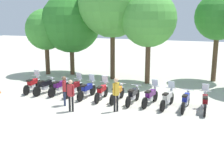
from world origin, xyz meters
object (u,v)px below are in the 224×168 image
(motorcycle_7, at_px, (133,95))
(motorcycle_10, at_px, (186,100))
(tree_0, at_px, (46,30))
(tree_4, at_px, (218,17))
(motorcycle_2, at_px, (60,87))
(person_2, at_px, (71,93))
(motorcycle_4, at_px, (87,90))
(motorcycle_0, at_px, (33,84))
(person_1, at_px, (64,89))
(person_0, at_px, (116,92))
(motorcycle_11, at_px, (205,102))
(motorcycle_6, at_px, (117,93))
(tree_2, at_px, (113,3))
(motorcycle_1, at_px, (45,86))
(motorcycle_9, at_px, (167,98))
(tree_3, at_px, (149,19))
(tree_1, at_px, (71,23))
(motorcycle_8, at_px, (150,96))
(motorcycle_5, at_px, (102,91))
(motorcycle_3, at_px, (74,88))

(motorcycle_7, relative_size, motorcycle_10, 1.00)
(tree_0, distance_m, tree_4, 13.36)
(motorcycle_2, xyz_separation_m, person_2, (2.22, -2.77, 0.50))
(motorcycle_4, bearing_deg, motorcycle_0, 93.24)
(person_1, bearing_deg, person_0, 148.04)
(person_0, bearing_deg, tree_4, -78.03)
(motorcycle_10, xyz_separation_m, motorcycle_11, (0.98, 0.01, 0.01))
(motorcycle_6, xyz_separation_m, tree_2, (-2.31, 5.71, 5.26))
(motorcycle_2, xyz_separation_m, motorcycle_6, (3.92, -0.23, 0.00))
(tree_4, bearing_deg, motorcycle_1, -143.89)
(motorcycle_2, relative_size, motorcycle_7, 0.99)
(motorcycle_9, height_order, tree_0, tree_0)
(motorcycle_7, height_order, tree_3, tree_3)
(motorcycle_0, bearing_deg, tree_1, -3.69)
(motorcycle_6, relative_size, motorcycle_9, 1.00)
(person_0, distance_m, tree_3, 7.71)
(person_2, relative_size, tree_2, 0.20)
(motorcycle_10, relative_size, tree_2, 0.26)
(motorcycle_0, height_order, motorcycle_8, same)
(motorcycle_5, bearing_deg, motorcycle_11, -94.08)
(motorcycle_6, xyz_separation_m, motorcycle_7, (0.98, -0.13, 0.00))
(person_2, xyz_separation_m, tree_2, (-0.61, 8.25, 4.76))
(motorcycle_10, height_order, tree_1, tree_1)
(motorcycle_9, height_order, person_0, person_0)
(person_2, height_order, tree_3, tree_3)
(motorcycle_8, xyz_separation_m, tree_2, (-4.28, 5.73, 5.25))
(motorcycle_0, xyz_separation_m, tree_4, (11.05, 7.26, 4.21))
(motorcycle_10, height_order, person_0, person_0)
(tree_2, bearing_deg, motorcycle_6, -67.97)
(motorcycle_5, distance_m, motorcycle_11, 5.88)
(motorcycle_8, height_order, motorcycle_9, same)
(motorcycle_3, xyz_separation_m, motorcycle_11, (7.84, -0.46, 0.00))
(motorcycle_7, bearing_deg, tree_0, 61.21)
(motorcycle_0, xyz_separation_m, person_1, (3.38, -1.91, 0.46))
(person_1, distance_m, tree_0, 9.53)
(tree_0, bearing_deg, motorcycle_2, -52.31)
(motorcycle_11, distance_m, tree_2, 10.69)
(person_2, bearing_deg, motorcycle_3, -159.37)
(tree_1, bearing_deg, motorcycle_7, -41.87)
(motorcycle_2, xyz_separation_m, motorcycle_5, (2.94, -0.22, 0.01))
(tree_4, bearing_deg, motorcycle_8, -113.17)
(motorcycle_11, distance_m, tree_4, 8.73)
(motorcycle_1, xyz_separation_m, person_1, (2.39, -1.84, 0.47))
(motorcycle_2, xyz_separation_m, motorcycle_11, (8.82, -0.43, 0.01))
(motorcycle_2, xyz_separation_m, tree_1, (-2.12, 5.93, 3.75))
(motorcycle_5, xyz_separation_m, motorcycle_10, (4.90, -0.21, -0.01))
(person_2, bearing_deg, motorcycle_2, -144.53)
(tree_1, bearing_deg, motorcycle_11, -30.17)
(motorcycle_5, bearing_deg, motorcycle_1, 86.56)
(motorcycle_0, xyz_separation_m, motorcycle_3, (2.95, 0.09, 0.00))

